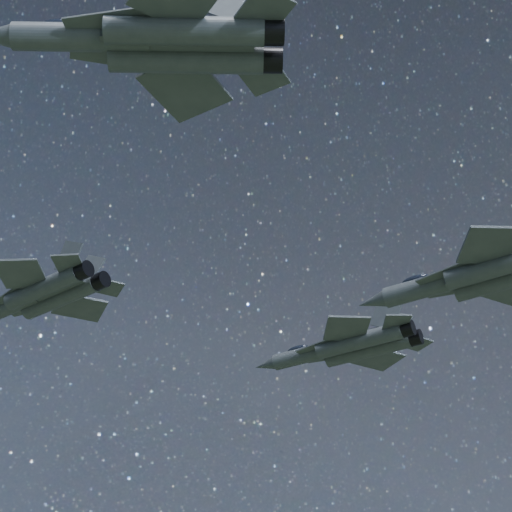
# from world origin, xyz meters

# --- Properties ---
(jet_lead) EXTENTS (17.75, 11.66, 4.56)m
(jet_lead) POSITION_xyz_m (-20.83, 4.81, 159.41)
(jet_lead) COLOR #343C41
(jet_left) EXTENTS (19.50, 13.08, 4.93)m
(jet_left) POSITION_xyz_m (4.86, 23.69, 161.35)
(jet_left) COLOR #343C41
(jet_right) EXTENTS (18.70, 12.81, 4.69)m
(jet_right) POSITION_xyz_m (-1.25, -23.73, 156.94)
(jet_right) COLOR #343C41
(jet_slot) EXTENTS (19.67, 13.16, 4.98)m
(jet_slot) POSITION_xyz_m (17.70, 4.69, 156.91)
(jet_slot) COLOR #343C41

